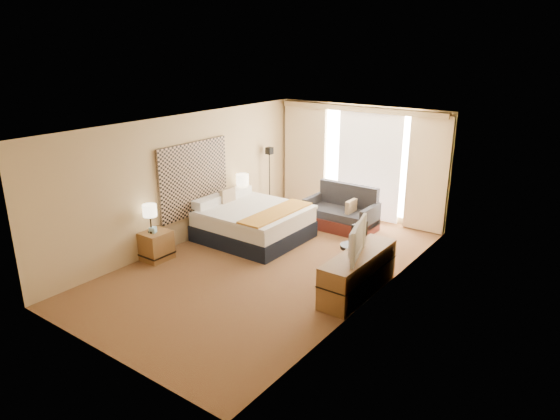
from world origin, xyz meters
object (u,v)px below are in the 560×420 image
Objects in this scene: nightstand_left at (156,246)px; television at (352,239)px; media_dresser at (358,273)px; desk_chair at (354,249)px; lamp_right at (242,180)px; nightstand_right at (242,211)px; lamp_left at (150,211)px; floor_lamp at (269,166)px; loveseat at (342,214)px; bed at (253,222)px.

television is at bearing 13.48° from nightstand_left.
media_dresser is 0.82m from desk_chair.
nightstand_right is at bearing -116.01° from lamp_right.
lamp_right is at bearing 89.73° from nightstand_left.
lamp_right is at bearing -178.55° from desk_chair.
television reaches higher than nightstand_left.
nightstand_left is 1.00× the size of lamp_left.
desk_chair is (3.25, -0.77, 0.15)m from nightstand_right.
nightstand_left is at bearing -89.52° from floor_lamp.
lamp_left is at bearing 87.55° from television.
loveseat reaches higher than nightstand_right.
lamp_right is (-1.98, -1.02, 0.69)m from loveseat.
lamp_left is 0.93× the size of lamp_right.
lamp_left is (-0.03, -2.56, 0.70)m from nightstand_right.
floor_lamp is at bearing 145.91° from media_dresser.
bed is at bearing 163.61° from media_dresser.
desk_chair reaches higher than loveseat.
television is (1.65, -2.67, 0.67)m from loveseat.
nightstand_right is 0.93× the size of lamp_right.
nightstand_left is at bearing 62.90° from lamp_left.
floor_lamp is at bearing 165.86° from desk_chair.
nightstand_left is 0.58× the size of desk_chair.
lamp_right is at bearing 63.99° from nightstand_right.
floor_lamp is 2.66× the size of lamp_right.
desk_chair reaches higher than media_dresser.
loveseat is 4.19m from lamp_left.
nightstand_right is at bearing 158.60° from media_dresser.
bed is at bearing 66.80° from lamp_left.
desk_chair is 1.74× the size of lamp_left.
television is at bearing 14.25° from lamp_left.
lamp_left reaches higher than nightstand_left.
media_dresser is 3.05× the size of lamp_right.
television is (3.68, -2.70, -0.12)m from floor_lamp.
bed is at bearing -168.73° from desk_chair.
bed is 3.67× the size of lamp_left.
bed is 1.32× the size of loveseat.
nightstand_right is at bearing 143.45° from bed.
nightstand_right is 2.65m from lamp_left.
lamp_left reaches higher than desk_chair.
desk_chair is 3.38m from lamp_right.
lamp_right is at bearing 141.94° from bed.
media_dresser is 3.29× the size of lamp_left.
bed is at bearing -63.38° from floor_lamp.
loveseat is at bearing 124.33° from media_dresser.
bed reaches higher than loveseat.
nightstand_left is 0.35× the size of floor_lamp.
nightstand_left is 3.85m from media_dresser.
floor_lamp is (-0.84, 1.67, 0.75)m from bed.
desk_chair is at bearing -55.35° from loveseat.
desk_chair is (2.44, -0.17, 0.07)m from bed.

